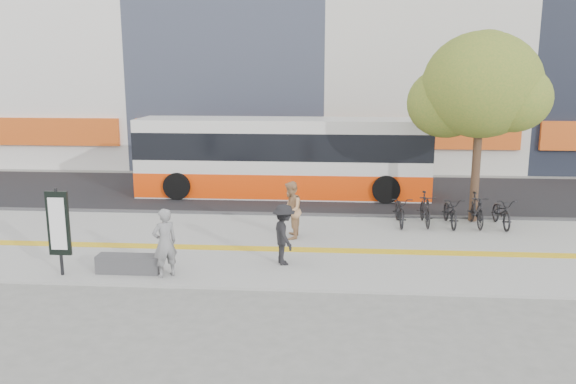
# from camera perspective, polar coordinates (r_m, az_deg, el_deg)

# --- Properties ---
(ground) EXTENTS (120.00, 120.00, 0.00)m
(ground) POSITION_cam_1_polar(r_m,az_deg,el_deg) (15.62, -4.80, -6.96)
(ground) COLOR slate
(ground) RESTS_ON ground
(sidewalk) EXTENTS (40.00, 7.00, 0.08)m
(sidewalk) POSITION_cam_1_polar(r_m,az_deg,el_deg) (17.02, -4.00, -5.22)
(sidewalk) COLOR slate
(sidewalk) RESTS_ON ground
(tactile_strip) EXTENTS (40.00, 0.45, 0.01)m
(tactile_strip) POSITION_cam_1_polar(r_m,az_deg,el_deg) (16.54, -4.25, -5.57)
(tactile_strip) COLOR gold
(tactile_strip) RESTS_ON sidewalk
(street) EXTENTS (40.00, 8.00, 0.06)m
(street) POSITION_cam_1_polar(r_m,az_deg,el_deg) (24.24, -1.43, -0.05)
(street) COLOR black
(street) RESTS_ON ground
(curb) EXTENTS (40.00, 0.25, 0.14)m
(curb) POSITION_cam_1_polar(r_m,az_deg,el_deg) (20.36, -2.57, -2.26)
(curb) COLOR #343537
(curb) RESTS_ON ground
(bench) EXTENTS (1.60, 0.45, 0.45)m
(bench) POSITION_cam_1_polar(r_m,az_deg,el_deg) (15.07, -15.44, -6.86)
(bench) COLOR #343537
(bench) RESTS_ON sidewalk
(signboard) EXTENTS (0.55, 0.10, 2.20)m
(signboard) POSITION_cam_1_polar(r_m,az_deg,el_deg) (15.12, -21.77, -3.02)
(signboard) COLOR black
(signboard) RESTS_ON sidewalk
(street_tree) EXTENTS (4.40, 3.80, 6.31)m
(street_tree) POSITION_cam_1_polar(r_m,az_deg,el_deg) (19.99, 18.44, 9.78)
(street_tree) COLOR #3B291A
(street_tree) RESTS_ON sidewalk
(bus) EXTENTS (11.69, 2.77, 3.11)m
(bus) POSITION_cam_1_polar(r_m,az_deg,el_deg) (23.44, -0.52, 3.25)
(bus) COLOR silver
(bus) RESTS_ON street
(bicycle_row) EXTENTS (3.93, 1.85, 1.08)m
(bicycle_row) POSITION_cam_1_polar(r_m,az_deg,el_deg) (19.51, 15.79, -1.77)
(bicycle_row) COLOR black
(bicycle_row) RESTS_ON sidewalk
(seated_woman) EXTENTS (0.74, 0.72, 1.72)m
(seated_woman) POSITION_cam_1_polar(r_m,az_deg,el_deg) (14.38, -12.10, -4.94)
(seated_woman) COLOR black
(seated_woman) RESTS_ON sidewalk
(pedestrian_tan) EXTENTS (0.68, 0.86, 1.74)m
(pedestrian_tan) POSITION_cam_1_polar(r_m,az_deg,el_deg) (17.26, 0.25, -1.81)
(pedestrian_tan) COLOR #AB7F57
(pedestrian_tan) RESTS_ON sidewalk
(pedestrian_dark) EXTENTS (0.91, 1.17, 1.60)m
(pedestrian_dark) POSITION_cam_1_polar(r_m,az_deg,el_deg) (14.99, -0.41, -4.21)
(pedestrian_dark) COLOR black
(pedestrian_dark) RESTS_ON sidewalk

